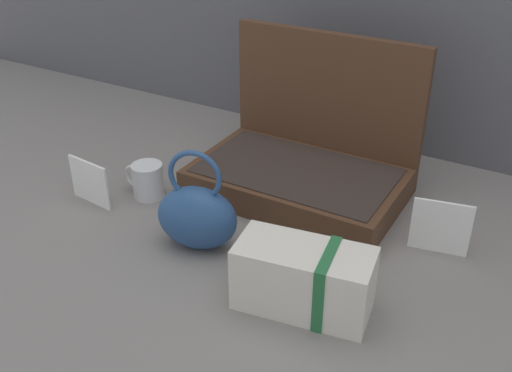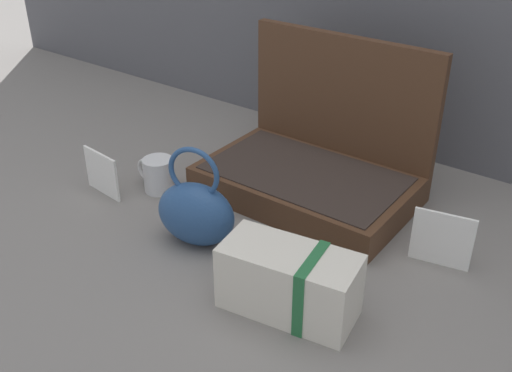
{
  "view_description": "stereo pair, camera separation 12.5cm",
  "coord_description": "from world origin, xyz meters",
  "px_view_note": "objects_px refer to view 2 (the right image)",
  "views": [
    {
      "loc": [
        0.54,
        -0.96,
        0.75
      ],
      "look_at": [
        0.0,
        -0.02,
        0.13
      ],
      "focal_mm": 41.97,
      "sensor_mm": 36.0,
      "label": 1
    },
    {
      "loc": [
        0.65,
        -0.89,
        0.75
      ],
      "look_at": [
        0.0,
        -0.02,
        0.13
      ],
      "focal_mm": 41.97,
      "sensor_mm": 36.0,
      "label": 2
    }
  ],
  "objects_px": {
    "cream_toiletry_bag": "(291,282)",
    "coffee_mug": "(158,175)",
    "poster_card_right": "(102,173)",
    "teal_pouch_handbag": "(196,212)",
    "open_suitcase": "(316,163)",
    "info_card_left": "(442,239)"
  },
  "relations": [
    {
      "from": "open_suitcase",
      "to": "info_card_left",
      "type": "xyz_separation_m",
      "value": [
        0.36,
        -0.1,
        -0.02
      ]
    },
    {
      "from": "teal_pouch_handbag",
      "to": "poster_card_right",
      "type": "xyz_separation_m",
      "value": [
        -0.32,
        0.02,
        -0.02
      ]
    },
    {
      "from": "open_suitcase",
      "to": "cream_toiletry_bag",
      "type": "bearing_deg",
      "value": -64.38
    },
    {
      "from": "info_card_left",
      "to": "poster_card_right",
      "type": "xyz_separation_m",
      "value": [
        -0.77,
        -0.22,
        -0.01
      ]
    },
    {
      "from": "cream_toiletry_bag",
      "to": "info_card_left",
      "type": "bearing_deg",
      "value": 60.71
    },
    {
      "from": "poster_card_right",
      "to": "info_card_left",
      "type": "bearing_deg",
      "value": 21.84
    },
    {
      "from": "open_suitcase",
      "to": "cream_toiletry_bag",
      "type": "xyz_separation_m",
      "value": [
        0.19,
        -0.4,
        -0.01
      ]
    },
    {
      "from": "teal_pouch_handbag",
      "to": "cream_toiletry_bag",
      "type": "distance_m",
      "value": 0.29
    },
    {
      "from": "cream_toiletry_bag",
      "to": "coffee_mug",
      "type": "bearing_deg",
      "value": 161.08
    },
    {
      "from": "open_suitcase",
      "to": "teal_pouch_handbag",
      "type": "bearing_deg",
      "value": -104.8
    },
    {
      "from": "cream_toiletry_bag",
      "to": "info_card_left",
      "type": "relative_size",
      "value": 2.16
    },
    {
      "from": "open_suitcase",
      "to": "cream_toiletry_bag",
      "type": "distance_m",
      "value": 0.44
    },
    {
      "from": "coffee_mug",
      "to": "info_card_left",
      "type": "relative_size",
      "value": 0.9
    },
    {
      "from": "cream_toiletry_bag",
      "to": "poster_card_right",
      "type": "distance_m",
      "value": 0.61
    },
    {
      "from": "cream_toiletry_bag",
      "to": "info_card_left",
      "type": "xyz_separation_m",
      "value": [
        0.17,
        0.3,
        -0.0
      ]
    },
    {
      "from": "open_suitcase",
      "to": "coffee_mug",
      "type": "height_order",
      "value": "open_suitcase"
    },
    {
      "from": "coffee_mug",
      "to": "poster_card_right",
      "type": "xyz_separation_m",
      "value": [
        -0.1,
        -0.09,
        0.01
      ]
    },
    {
      "from": "info_card_left",
      "to": "open_suitcase",
      "type": "bearing_deg",
      "value": 152.76
    },
    {
      "from": "cream_toiletry_bag",
      "to": "info_card_left",
      "type": "height_order",
      "value": "cream_toiletry_bag"
    },
    {
      "from": "teal_pouch_handbag",
      "to": "info_card_left",
      "type": "relative_size",
      "value": 1.88
    },
    {
      "from": "teal_pouch_handbag",
      "to": "coffee_mug",
      "type": "relative_size",
      "value": 2.08
    },
    {
      "from": "poster_card_right",
      "to": "coffee_mug",
      "type": "bearing_deg",
      "value": 50.12
    }
  ]
}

